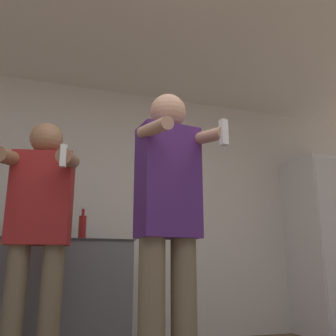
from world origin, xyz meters
TOP-DOWN VIEW (x-y plane):
  - wall_back at (0.00, 2.64)m, footprint 7.00×0.06m
  - ceiling_slab at (0.00, 1.31)m, footprint 7.00×3.13m
  - refrigerator at (2.45, 2.31)m, footprint 0.64×0.64m
  - counter at (-0.59, 2.29)m, footprint 1.62×0.68m
  - bottle_red_label at (-0.19, 2.32)m, footprint 0.07×0.07m
  - bottle_dark_rum at (-0.80, 2.32)m, footprint 0.08×0.08m
  - person_woman_foreground at (0.14, 0.87)m, footprint 0.44×0.49m
  - person_man_side at (-0.56, 1.54)m, footprint 0.55×0.56m

SIDE VIEW (x-z plane):
  - counter at x=-0.59m, z-range 0.00..0.92m
  - refrigerator at x=2.45m, z-range 0.00..1.87m
  - person_woman_foreground at x=0.14m, z-range 0.09..1.81m
  - person_man_side at x=-0.56m, z-range 0.14..1.84m
  - bottle_dark_rum at x=-0.80m, z-range 0.89..1.15m
  - bottle_red_label at x=-0.19m, z-range 0.89..1.20m
  - wall_back at x=0.00m, z-range 0.00..2.55m
  - ceiling_slab at x=0.00m, z-range 2.55..2.60m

